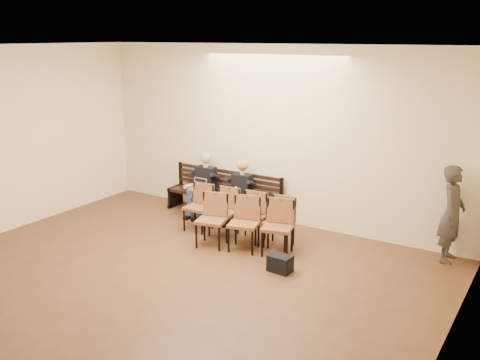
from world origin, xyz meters
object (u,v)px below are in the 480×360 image
object	(u,v)px
laptop	(196,190)
chair_row_back	(244,224)
water_bottle	(236,199)
chair_row_front	(237,215)
bench	(223,205)
passerby	(453,207)
seated_man	(203,185)
bag	(280,263)
seated_woman	(240,195)

from	to	relation	value
laptop	chair_row_back	size ratio (longest dim) A/B	0.18
water_bottle	chair_row_back	world-z (taller)	chair_row_back
laptop	chair_row_front	bearing A→B (deg)	-26.42
bench	chair_row_back	size ratio (longest dim) A/B	1.53
bench	chair_row_front	world-z (taller)	chair_row_front
passerby	seated_man	bearing A→B (deg)	91.54
bag	seated_man	bearing A→B (deg)	148.36
passerby	chair_row_back	distance (m)	3.48
seated_man	seated_woman	world-z (taller)	seated_man
bench	chair_row_back	xyz separation A→B (m)	(1.34, -1.33, 0.25)
bench	seated_man	size ratio (longest dim) A/B	2.07
seated_woman	water_bottle	xyz separation A→B (m)	(0.09, -0.27, 0.00)
seated_woman	water_bottle	size ratio (longest dim) A/B	4.72
passerby	chair_row_back	world-z (taller)	passerby
seated_man	chair_row_back	size ratio (longest dim) A/B	0.74
bag	chair_row_back	bearing A→B (deg)	154.67
passerby	laptop	bearing A→B (deg)	93.94
laptop	seated_man	bearing A→B (deg)	80.31
seated_man	chair_row_back	xyz separation A→B (m)	(1.74, -1.21, -0.15)
bench	passerby	xyz separation A→B (m)	(4.47, 0.10, 0.72)
bench	passerby	bearing A→B (deg)	1.28
chair_row_front	passerby	bearing A→B (deg)	13.16
bench	seated_man	bearing A→B (deg)	-163.54
laptop	chair_row_front	size ratio (longest dim) A/B	0.14
seated_woman	chair_row_back	size ratio (longest dim) A/B	0.67
bag	chair_row_back	xyz separation A→B (m)	(-0.96, 0.46, 0.34)
passerby	seated_woman	bearing A→B (deg)	92.12
water_bottle	bag	bearing A→B (deg)	-39.00
chair_row_back	seated_man	bearing A→B (deg)	131.07
bag	chair_row_front	world-z (taller)	chair_row_front
passerby	chair_row_back	xyz separation A→B (m)	(-3.14, -1.43, -0.47)
passerby	chair_row_back	bearing A→B (deg)	113.47
bag	bench	bearing A→B (deg)	142.14
seated_man	seated_woman	size ratio (longest dim) A/B	1.10
laptop	seated_woman	bearing A→B (deg)	9.55
bench	seated_woman	size ratio (longest dim) A/B	2.29
bag	passerby	world-z (taller)	passerby
bench	chair_row_front	bearing A→B (deg)	-44.53
laptop	chair_row_back	bearing A→B (deg)	-32.76
seated_man	water_bottle	size ratio (longest dim) A/B	5.21
seated_man	bag	distance (m)	3.21
water_bottle	chair_row_back	xyz separation A→B (m)	(0.76, -0.94, -0.10)
laptop	passerby	bearing A→B (deg)	1.84
chair_row_back	bag	bearing A→B (deg)	-39.45
bag	passerby	xyz separation A→B (m)	(2.18, 1.89, 0.80)
water_bottle	chair_row_front	bearing A→B (deg)	-56.06
chair_row_front	chair_row_back	size ratio (longest dim) A/B	1.29
laptop	bag	size ratio (longest dim) A/B	0.84
laptop	chair_row_front	xyz separation A→B (m)	(1.35, -0.58, -0.11)
seated_woman	bag	size ratio (longest dim) A/B	3.09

